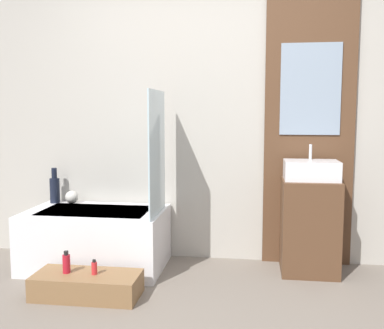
{
  "coord_description": "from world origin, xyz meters",
  "views": [
    {
      "loc": [
        0.4,
        -2.33,
        1.29
      ],
      "look_at": [
        -0.02,
        0.7,
        0.93
      ],
      "focal_mm": 42.0,
      "sensor_mm": 36.0,
      "label": 1
    }
  ],
  "objects": [
    {
      "name": "wall_tiled_back",
      "position": [
        0.0,
        1.58,
        1.3
      ],
      "size": [
        4.2,
        0.06,
        2.6
      ],
      "primitive_type": "cube",
      "color": "#B7B2A8",
      "rests_on": "ground_plane"
    },
    {
      "name": "bathtub",
      "position": [
        -0.89,
        1.17,
        0.24
      ],
      "size": [
        1.13,
        0.71,
        0.48
      ],
      "color": "white",
      "rests_on": "ground_plane"
    },
    {
      "name": "vanity_cabinet",
      "position": [
        0.86,
        1.3,
        0.38
      ],
      "size": [
        0.45,
        0.42,
        0.76
      ],
      "primitive_type": "cube",
      "color": "brown",
      "rests_on": "ground_plane"
    },
    {
      "name": "wall_wood_accent",
      "position": [
        0.86,
        1.53,
        1.31
      ],
      "size": [
        0.74,
        0.04,
        2.6
      ],
      "color": "brown",
      "rests_on": "ground_plane"
    },
    {
      "name": "vase_tall_dark",
      "position": [
        -1.37,
        1.44,
        0.61
      ],
      "size": [
        0.09,
        0.09,
        0.31
      ],
      "color": "black",
      "rests_on": "bathtub"
    },
    {
      "name": "vase_round_light",
      "position": [
        -1.2,
        1.42,
        0.54
      ],
      "size": [
        0.11,
        0.11,
        0.11
      ],
      "primitive_type": "sphere",
      "color": "silver",
      "rests_on": "bathtub"
    },
    {
      "name": "bottle_soap_primary",
      "position": [
        -0.89,
        0.57,
        0.24
      ],
      "size": [
        0.05,
        0.05,
        0.16
      ],
      "color": "#B21928",
      "rests_on": "wooden_step_bench"
    },
    {
      "name": "glass_shower_screen",
      "position": [
        -0.36,
        1.12,
        0.97
      ],
      "size": [
        0.01,
        0.56,
        0.98
      ],
      "primitive_type": "cube",
      "color": "silver",
      "rests_on": "bathtub"
    },
    {
      "name": "bottle_soap_secondary",
      "position": [
        -0.69,
        0.57,
        0.21
      ],
      "size": [
        0.04,
        0.04,
        0.11
      ],
      "color": "red",
      "rests_on": "wooden_step_bench"
    },
    {
      "name": "wooden_step_bench",
      "position": [
        -0.75,
        0.57,
        0.08
      ],
      "size": [
        0.74,
        0.33,
        0.17
      ],
      "primitive_type": "cube",
      "color": "olive",
      "rests_on": "ground_plane"
    },
    {
      "name": "sink",
      "position": [
        0.86,
        1.3,
        0.83
      ],
      "size": [
        0.42,
        0.3,
        0.28
      ],
      "color": "white",
      "rests_on": "vanity_cabinet"
    }
  ]
}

